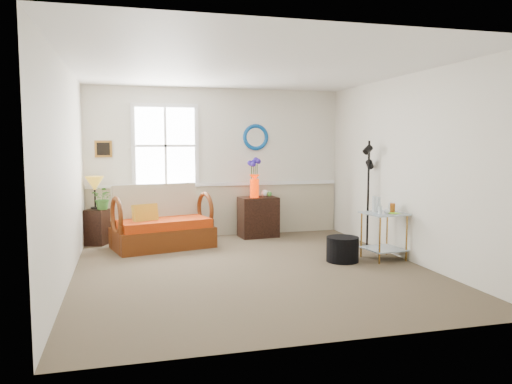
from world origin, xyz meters
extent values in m
cube|color=brown|center=(0.00, 0.00, 0.00)|extent=(4.50, 5.00, 0.01)
cube|color=white|center=(0.00, 0.00, 2.60)|extent=(4.50, 5.00, 0.01)
cube|color=silver|center=(0.00, 2.50, 1.30)|extent=(4.50, 0.01, 2.60)
cube|color=silver|center=(0.00, -2.50, 1.30)|extent=(4.50, 0.01, 2.60)
cube|color=silver|center=(-2.25, 0.00, 1.30)|extent=(0.01, 5.00, 2.60)
cube|color=silver|center=(2.25, 0.00, 1.30)|extent=(0.01, 5.00, 2.60)
cube|color=tan|center=(0.00, 2.48, 0.45)|extent=(4.46, 0.02, 0.90)
cube|color=white|center=(0.00, 2.47, 0.92)|extent=(4.46, 0.04, 0.06)
cube|color=#AB742D|center=(-1.92, 2.48, 1.55)|extent=(0.28, 0.03, 0.28)
torus|color=#005299|center=(0.70, 2.48, 1.75)|extent=(0.47, 0.07, 0.47)
imported|color=#3E7B2E|center=(-1.93, 2.14, 0.72)|extent=(0.49, 0.50, 0.29)
cylinder|color=black|center=(1.33, 0.10, 0.17)|extent=(0.59, 0.59, 0.35)
camera|label=1|loc=(-1.58, -6.21, 1.66)|focal=35.00mm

